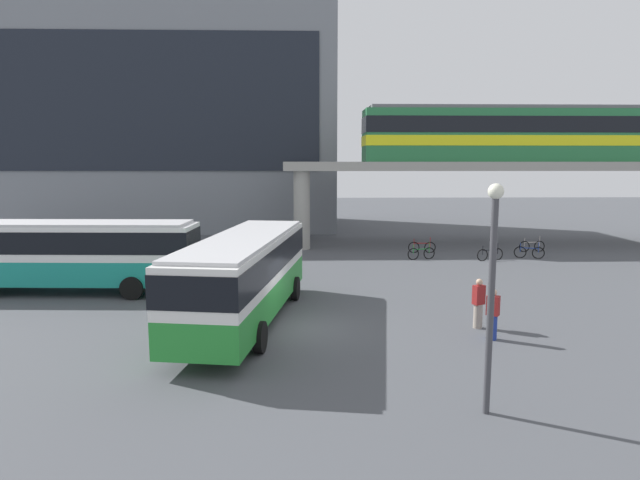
# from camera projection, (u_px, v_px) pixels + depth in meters

# --- Properties ---
(ground_plane) EXTENTS (120.00, 120.00, 0.00)m
(ground_plane) POSITION_uv_depth(u_px,v_px,m) (298.00, 272.00, 29.31)
(ground_plane) COLOR #47494F
(station_building) EXTENTS (28.45, 13.06, 19.06)m
(station_building) POSITION_uv_depth(u_px,v_px,m) (175.00, 120.00, 48.92)
(station_building) COLOR slate
(station_building) RESTS_ON ground_plane
(elevated_platform) EXTENTS (29.72, 5.58, 5.86)m
(elevated_platform) POSITION_uv_depth(u_px,v_px,m) (494.00, 175.00, 38.71)
(elevated_platform) COLOR #9E9B93
(elevated_platform) RESTS_ON ground_plane
(train) EXTENTS (19.41, 2.96, 3.84)m
(train) POSITION_uv_depth(u_px,v_px,m) (501.00, 133.00, 38.31)
(train) COLOR #26723F
(train) RESTS_ON elevated_platform
(bus_main) EXTENTS (4.17, 11.30, 3.22)m
(bus_main) POSITION_uv_depth(u_px,v_px,m) (245.00, 270.00, 19.88)
(bus_main) COLOR #268C33
(bus_main) RESTS_ON ground_plane
(bus_secondary) EXTENTS (11.15, 3.13, 3.22)m
(bus_secondary) POSITION_uv_depth(u_px,v_px,m) (72.00, 249.00, 24.50)
(bus_secondary) COLOR teal
(bus_secondary) RESTS_ON ground_plane
(bicycle_green) EXTENTS (1.75, 0.48, 1.04)m
(bicycle_green) POSITION_uv_depth(u_px,v_px,m) (421.00, 253.00, 33.12)
(bicycle_green) COLOR black
(bicycle_green) RESTS_ON ground_plane
(bicycle_blue) EXTENTS (1.72, 0.61, 1.04)m
(bicycle_blue) POSITION_uv_depth(u_px,v_px,m) (529.00, 252.00, 33.51)
(bicycle_blue) COLOR black
(bicycle_blue) RESTS_ON ground_plane
(bicycle_black) EXTENTS (1.74, 0.54, 1.04)m
(bicycle_black) POSITION_uv_depth(u_px,v_px,m) (490.00, 254.00, 32.77)
(bicycle_black) COLOR black
(bicycle_black) RESTS_ON ground_plane
(bicycle_silver) EXTENTS (1.79, 0.24, 1.04)m
(bicycle_silver) POSITION_uv_depth(u_px,v_px,m) (532.00, 246.00, 35.92)
(bicycle_silver) COLOR black
(bicycle_silver) RESTS_ON ground_plane
(bicycle_red) EXTENTS (1.79, 0.14, 1.04)m
(bicycle_red) POSITION_uv_depth(u_px,v_px,m) (422.00, 247.00, 35.51)
(bicycle_red) COLOR black
(bicycle_red) RESTS_ON ground_plane
(pedestrian_waiting_near_stop) EXTENTS (0.47, 0.41, 1.79)m
(pedestrian_waiting_near_stop) POSITION_uv_depth(u_px,v_px,m) (478.00, 305.00, 19.39)
(pedestrian_waiting_near_stop) COLOR gray
(pedestrian_waiting_near_stop) RESTS_ON ground_plane
(pedestrian_by_bike_rack) EXTENTS (0.48, 0.44, 1.72)m
(pedestrian_by_bike_rack) POSITION_uv_depth(u_px,v_px,m) (493.00, 316.00, 18.14)
(pedestrian_by_bike_rack) COLOR navy
(pedestrian_by_bike_rack) RESTS_ON ground_plane
(lamp_post) EXTENTS (0.36, 0.36, 5.41)m
(lamp_post) POSITION_uv_depth(u_px,v_px,m) (492.00, 278.00, 12.45)
(lamp_post) COLOR #3F3F44
(lamp_post) RESTS_ON ground_plane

